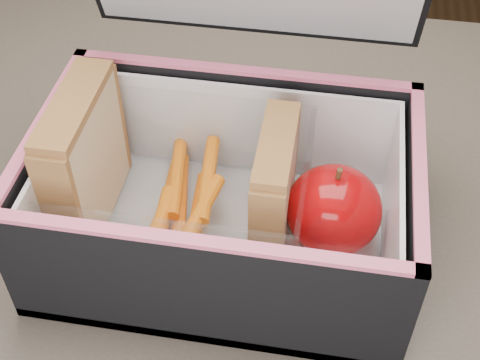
# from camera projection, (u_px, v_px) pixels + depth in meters

# --- Properties ---
(kitchen_table) EXTENTS (1.20, 0.80, 0.75)m
(kitchen_table) POSITION_uv_depth(u_px,v_px,m) (218.00, 334.00, 0.58)
(kitchen_table) COLOR brown
(kitchen_table) RESTS_ON ground
(lunch_bag) EXTENTS (0.28, 0.25, 0.27)m
(lunch_bag) POSITION_uv_depth(u_px,v_px,m) (226.00, 188.00, 0.50)
(lunch_bag) COLOR black
(lunch_bag) RESTS_ON kitchen_table
(plastic_tub) EXTENTS (0.19, 0.14, 0.08)m
(plastic_tub) POSITION_uv_depth(u_px,v_px,m) (180.00, 189.00, 0.51)
(plastic_tub) COLOR white
(plastic_tub) RESTS_ON lunch_bag
(sandwich_left) EXTENTS (0.03, 0.10, 0.11)m
(sandwich_left) POSITION_uv_depth(u_px,v_px,m) (85.00, 159.00, 0.50)
(sandwich_left) COLOR #D1B785
(sandwich_left) RESTS_ON plastic_tub
(sandwich_right) EXTENTS (0.02, 0.09, 0.10)m
(sandwich_right) POSITION_uv_depth(u_px,v_px,m) (274.00, 189.00, 0.49)
(sandwich_right) COLOR #D1B785
(sandwich_right) RESTS_ON plastic_tub
(carrot_sticks) EXTENTS (0.06, 0.16, 0.03)m
(carrot_sticks) POSITION_uv_depth(u_px,v_px,m) (180.00, 206.00, 0.52)
(carrot_sticks) COLOR orange
(carrot_sticks) RESTS_ON plastic_tub
(paper_napkin) EXTENTS (0.08, 0.09, 0.01)m
(paper_napkin) POSITION_uv_depth(u_px,v_px,m) (323.00, 238.00, 0.52)
(paper_napkin) COLOR white
(paper_napkin) RESTS_ON lunch_bag
(red_apple) EXTENTS (0.09, 0.09, 0.08)m
(red_apple) POSITION_uv_depth(u_px,v_px,m) (334.00, 210.00, 0.49)
(red_apple) COLOR maroon
(red_apple) RESTS_ON paper_napkin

